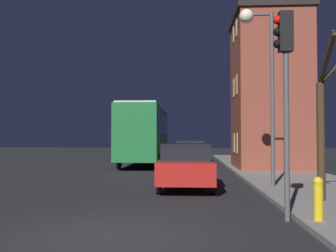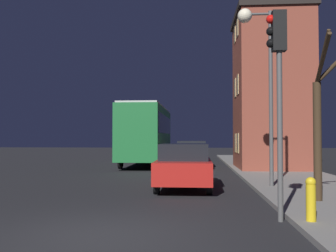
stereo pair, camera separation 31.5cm
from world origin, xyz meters
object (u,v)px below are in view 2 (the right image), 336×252
Objects in this scene: bare_tree at (319,124)px; car_far_lane at (193,151)px; car_near_lane at (184,165)px; car_mid_lane at (192,154)px; fire_hydrant at (311,198)px; traffic_light at (278,71)px; bus at (147,131)px; streetlamp at (257,53)px.

bare_tree reaches higher than car_far_lane.
car_near_lane is 0.97× the size of car_mid_lane.
fire_hydrant is (2.64, -22.49, -0.16)m from car_far_lane.
bare_tree reaches higher than fire_hydrant.
traffic_light is 5.15× the size of fire_hydrant.
bus reaches higher than car_mid_lane.
bare_tree is 15.90m from bus.
streetlamp is at bearing -81.70° from car_far_lane.
bus is 10.99× the size of fire_hydrant.
car_near_lane is at bearing -75.87° from bus.
traffic_light reaches higher than car_near_lane.
bare_tree is 13.07m from car_mid_lane.
car_mid_lane is 7.54m from car_far_lane.
bus is 3.88m from car_mid_lane.
bare_tree is at bearing -73.93° from car_mid_lane.
car_mid_lane is 5.01× the size of fire_hydrant.
bus reaches higher than fire_hydrant.
car_near_lane reaches higher than fire_hydrant.
streetlamp is 12.87m from bus.
bus is at bearing 146.69° from car_mid_lane.
streetlamp is 4.80m from car_near_lane.
car_mid_lane is at bearing -89.90° from car_far_lane.
traffic_light is 2.74m from bare_tree.
fire_hydrant is (5.64, -16.93, -1.69)m from bus.
bare_tree is at bearing -39.95° from car_near_lane.
bus is at bearing 115.69° from streetlamp.
car_far_lane is at bearing 90.10° from car_mid_lane.
car_far_lane is 22.65m from fire_hydrant.
streetlamp is at bearing -64.31° from bus.
car_near_lane is 16.88m from car_far_lane.
car_mid_lane is (3.01, -1.98, -1.43)m from bus.
bus is at bearing 107.21° from traffic_light.
bus is (-6.61, 14.47, 0.08)m from bare_tree.
traffic_light reaches higher than fire_hydrant.
bare_tree is at bearing -79.78° from car_far_lane.
bus reaches higher than car_near_lane.
bare_tree is 3.10m from fire_hydrant.
bare_tree is 5.09m from car_near_lane.
bare_tree reaches higher than car_mid_lane.
car_near_lane is (2.85, -11.32, -1.44)m from bus.
bare_tree is at bearing -69.82° from streetlamp.
car_far_lane is (-2.47, 16.92, -4.10)m from streetlamp.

